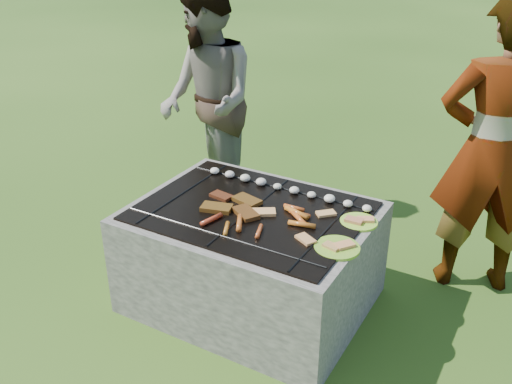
# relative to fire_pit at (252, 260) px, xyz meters

# --- Properties ---
(lawn) EXTENTS (60.00, 60.00, 0.00)m
(lawn) POSITION_rel_fire_pit_xyz_m (0.00, 0.00, -0.28)
(lawn) COLOR #214210
(lawn) RESTS_ON ground
(fire_pit) EXTENTS (1.30, 1.00, 0.62)m
(fire_pit) POSITION_rel_fire_pit_xyz_m (0.00, 0.00, 0.00)
(fire_pit) COLOR #9D978C
(fire_pit) RESTS_ON ground
(mushrooms) EXTENTS (1.05, 0.06, 0.04)m
(mushrooms) POSITION_rel_fire_pit_xyz_m (0.03, 0.30, 0.35)
(mushrooms) COLOR white
(mushrooms) RESTS_ON fire_pit
(pork_slabs) EXTENTS (0.39, 0.29, 0.02)m
(pork_slabs) POSITION_rel_fire_pit_xyz_m (-0.10, -0.02, 0.34)
(pork_slabs) COLOR maroon
(pork_slabs) RESTS_ON fire_pit
(sausages) EXTENTS (0.54, 0.45, 0.03)m
(sausages) POSITION_rel_fire_pit_xyz_m (0.15, -0.07, 0.34)
(sausages) COLOR #C56520
(sausages) RESTS_ON fire_pit
(bread_on_grate) EXTENTS (0.46, 0.41, 0.02)m
(bread_on_grate) POSITION_rel_fire_pit_xyz_m (0.23, -0.00, 0.34)
(bread_on_grate) COLOR #E2AE74
(bread_on_grate) RESTS_ON fire_pit
(plate_far) EXTENTS (0.22, 0.22, 0.03)m
(plate_far) POSITION_rel_fire_pit_xyz_m (0.56, 0.17, 0.33)
(plate_far) COLOR #D3FF3C
(plate_far) RESTS_ON fire_pit
(plate_near) EXTENTS (0.30, 0.30, 0.03)m
(plate_near) POSITION_rel_fire_pit_xyz_m (0.56, -0.13, 0.33)
(plate_near) COLOR #BCCD31
(plate_near) RESTS_ON fire_pit
(cook) EXTENTS (0.76, 0.64, 1.76)m
(cook) POSITION_rel_fire_pit_xyz_m (1.08, 0.85, 0.60)
(cook) COLOR #AA988E
(cook) RESTS_ON ground
(bystander) EXTENTS (1.04, 1.02, 1.69)m
(bystander) POSITION_rel_fire_pit_xyz_m (-0.89, 0.89, 0.57)
(bystander) COLOR gray
(bystander) RESTS_ON ground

